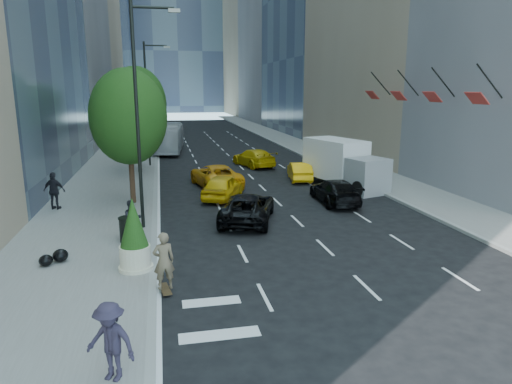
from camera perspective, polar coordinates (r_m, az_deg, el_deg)
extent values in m
plane|color=black|center=(19.09, 5.76, -7.12)|extent=(160.00, 160.00, 0.00)
cube|color=slate|center=(47.65, -15.94, 4.60)|extent=(6.00, 120.00, 0.15)
cube|color=slate|center=(49.99, 6.41, 5.38)|extent=(4.00, 120.00, 0.15)
cube|color=gray|center=(119.77, 1.75, 21.72)|extent=(20.00, 24.00, 50.00)
cylinder|color=black|center=(21.15, -14.62, 8.78)|extent=(0.16, 0.16, 10.00)
cylinder|color=black|center=(21.35, -12.79, 21.58)|extent=(1.80, 0.12, 0.12)
cube|color=#99998C|center=(21.35, -10.19, 21.42)|extent=(0.50, 0.22, 0.15)
cylinder|color=black|center=(39.12, -13.47, 10.52)|extent=(0.16, 0.16, 10.00)
cylinder|color=black|center=(39.23, -12.47, 17.45)|extent=(1.80, 0.12, 0.12)
cube|color=#99998C|center=(39.23, -11.08, 17.37)|extent=(0.50, 0.22, 0.15)
cylinder|color=black|center=(26.57, -15.25, 2.04)|extent=(0.30, 0.30, 3.15)
ellipsoid|color=#11340E|center=(26.18, -15.67, 9.05)|extent=(4.20, 4.20, 5.25)
cylinder|color=black|center=(36.42, -14.41, 5.09)|extent=(0.30, 0.30, 3.38)
ellipsoid|color=#11340E|center=(36.15, -14.72, 10.57)|extent=(4.50, 4.50, 5.62)
cylinder|color=black|center=(49.36, -13.80, 6.79)|extent=(0.30, 0.30, 2.93)
ellipsoid|color=#11340E|center=(49.15, -13.99, 10.29)|extent=(3.90, 3.90, 4.88)
cylinder|color=black|center=(57.22, -12.82, 8.77)|extent=(0.14, 0.14, 5.20)
imported|color=black|center=(57.13, -12.90, 10.37)|extent=(2.48, 0.53, 1.00)
cylinder|color=black|center=(26.88, 27.18, 12.22)|extent=(1.75, 0.08, 1.75)
cube|color=#B8312A|center=(26.48, 25.87, 10.51)|extent=(0.64, 1.30, 0.64)
cylinder|color=black|center=(30.12, 22.36, 12.58)|extent=(1.75, 0.08, 1.75)
cube|color=#B8312A|center=(29.77, 21.16, 11.04)|extent=(0.64, 1.30, 0.64)
cylinder|color=black|center=(33.52, 18.48, 12.80)|extent=(1.75, 0.08, 1.75)
cube|color=#B8312A|center=(33.21, 17.39, 11.41)|extent=(0.64, 1.30, 0.64)
cylinder|color=black|center=(37.05, 15.33, 12.94)|extent=(1.75, 0.08, 1.75)
cube|color=#B8312A|center=(36.76, 14.33, 11.68)|extent=(0.64, 1.30, 0.64)
imported|color=brown|center=(15.14, -11.44, -8.90)|extent=(0.77, 0.57, 1.91)
imported|color=black|center=(22.67, -1.06, -1.96)|extent=(3.82, 5.56, 1.41)
imported|color=black|center=(26.70, 9.84, 0.09)|extent=(2.13, 4.85, 1.38)
imported|color=#D2A00B|center=(27.44, -4.18, 0.68)|extent=(3.29, 4.64, 1.47)
imported|color=#FFB40D|center=(33.09, 5.47, 2.62)|extent=(2.03, 4.18, 1.32)
imported|color=orange|center=(30.83, -5.05, 2.06)|extent=(3.40, 5.81, 1.52)
imported|color=gold|center=(38.79, -0.29, 4.31)|extent=(3.39, 5.49, 1.49)
imported|color=silver|center=(48.89, -10.80, 6.67)|extent=(3.39, 10.50, 2.87)
cube|color=white|center=(31.79, 9.87, 4.16)|extent=(3.52, 4.96, 2.63)
cube|color=gray|center=(29.42, 13.80, 1.93)|extent=(2.70, 2.51, 2.24)
cylinder|color=black|center=(28.59, 12.73, 0.38)|extent=(0.61, 1.03, 0.97)
cylinder|color=black|center=(29.95, 15.68, 0.78)|extent=(0.61, 1.03, 0.97)
cylinder|color=black|center=(32.64, 6.68, 2.14)|extent=(0.61, 1.03, 0.97)
cylinder|color=black|center=(33.84, 9.52, 2.43)|extent=(0.61, 1.03, 0.97)
imported|color=black|center=(20.36, -15.19, -3.31)|extent=(1.00, 0.90, 1.68)
imported|color=black|center=(26.58, -23.89, 0.14)|extent=(1.27, 0.83, 2.01)
imported|color=#2A2234|center=(11.00, -17.74, -17.38)|extent=(1.37, 1.18, 1.84)
cylinder|color=black|center=(20.02, -15.74, -4.60)|extent=(0.68, 0.68, 1.02)
cylinder|color=beige|center=(17.03, -14.85, -7.91)|extent=(1.10, 1.10, 0.88)
cone|color=#11340E|center=(16.62, -15.11, -3.65)|extent=(0.99, 0.99, 1.76)
ellipsoid|color=black|center=(18.72, -23.25, -7.29)|extent=(0.56, 0.62, 0.48)
ellipsoid|color=black|center=(18.50, -24.79, -7.77)|extent=(0.49, 0.54, 0.42)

